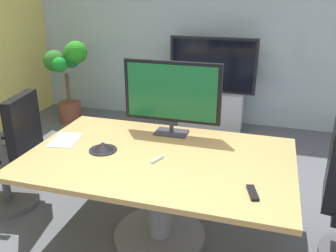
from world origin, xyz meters
The scene contains 11 objects.
ground_plane centered at (0.00, 0.00, 0.00)m, with size 7.12×7.12×0.00m, color #515459.
wall_back_glass_partition centered at (0.00, 3.06, 1.37)m, with size 5.85×0.10×2.75m, color #9EB2B7.
conference_table centered at (-0.01, 0.16, 0.57)m, with size 2.02×1.26×0.74m.
office_chair_left centered at (-1.45, 0.22, 0.46)m, with size 0.63×0.61×1.09m.
tv_monitor centered at (-0.04, 0.62, 1.10)m, with size 0.84×0.18×0.64m.
wall_display_unit centered at (-0.04, 2.70, 0.44)m, with size 1.20×0.36×1.31m.
potted_plant centered at (-2.14, 2.37, 0.74)m, with size 0.73×0.61×1.24m.
conference_phone centered at (-0.46, 0.13, 0.78)m, with size 0.22×0.22×0.07m.
remote_control centered at (0.71, -0.18, 0.75)m, with size 0.05×0.17×0.02m, color black.
whiteboard_marker centered at (0.00, 0.09, 0.75)m, with size 0.13×0.02×0.02m, color silver.
paper_notepad centered at (-0.85, 0.22, 0.75)m, with size 0.21×0.30×0.01m, color white.
Camera 1 is at (0.75, -2.16, 1.96)m, focal length 38.16 mm.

